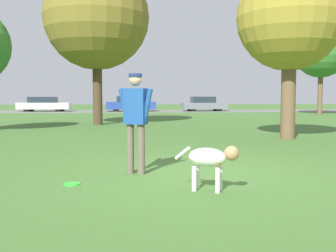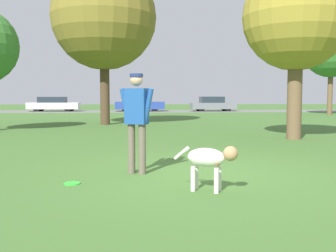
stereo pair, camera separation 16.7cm
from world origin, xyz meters
name	(u,v)px [view 2 (the right image)]	position (x,y,z in m)	size (l,w,h in m)	color
ground_plane	(195,173)	(0.00, 0.00, 0.00)	(120.00, 120.00, 0.00)	#426B2D
far_road_strip	(155,111)	(0.00, 29.00, 0.01)	(120.00, 6.00, 0.01)	slate
person	(137,115)	(-1.05, -0.03, 1.05)	(0.63, 0.36, 1.77)	#665B4C
dog	(210,159)	(0.04, -1.40, 0.47)	(0.92, 0.53, 0.67)	silver
frisbee	(72,183)	(-2.05, -0.80, 0.01)	(0.26, 0.26, 0.02)	#33D838
tree_mid_center	(104,18)	(-2.83, 12.19, 5.11)	(4.99, 4.99, 7.63)	#4C3826
tree_far_right	(331,50)	(12.88, 21.61, 4.80)	(4.10, 4.10, 6.87)	brown
tree_near_right	(296,18)	(3.88, 5.35, 3.84)	(3.38, 3.38, 5.56)	brown
parked_car_white	(54,104)	(-9.18, 29.25, 0.65)	(4.62, 1.78, 1.32)	white
parked_car_blue	(139,104)	(-1.41, 29.01, 0.67)	(4.49, 1.84, 1.39)	#284293
parked_car_grey	(213,104)	(5.31, 28.83, 0.65)	(4.15, 1.86, 1.34)	slate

